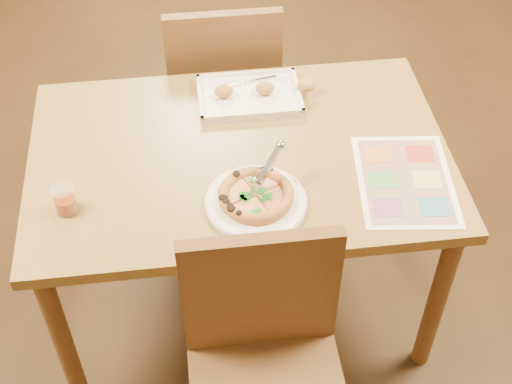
{
  "coord_description": "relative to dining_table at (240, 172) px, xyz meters",
  "views": [
    {
      "loc": [
        -0.15,
        -1.63,
        2.21
      ],
      "look_at": [
        0.02,
        -0.23,
        0.77
      ],
      "focal_mm": 50.0,
      "sensor_mm": 36.0,
      "label": 1
    }
  ],
  "objects": [
    {
      "name": "menu",
      "position": [
        0.48,
        -0.19,
        0.09
      ],
      "size": [
        0.32,
        0.42,
        0.0
      ],
      "primitive_type": "cube",
      "rotation": [
        0.0,
        0.0,
        -0.11
      ],
      "color": "white",
      "rests_on": "dining_table"
    },
    {
      "name": "plate",
      "position": [
        0.02,
        -0.23,
        0.09
      ],
      "size": [
        0.32,
        0.32,
        0.02
      ],
      "primitive_type": "cylinder",
      "rotation": [
        0.0,
        0.0,
        0.1
      ],
      "color": "white",
      "rests_on": "dining_table"
    },
    {
      "name": "chair_far",
      "position": [
        -0.0,
        0.6,
        -0.07
      ],
      "size": [
        0.42,
        0.42,
        0.47
      ],
      "rotation": [
        0.0,
        0.0,
        3.14
      ],
      "color": "brown",
      "rests_on": "ground"
    },
    {
      "name": "chair_near",
      "position": [
        0.0,
        -0.6,
        -0.07
      ],
      "size": [
        0.42,
        0.42,
        0.47
      ],
      "color": "brown",
      "rests_on": "ground"
    },
    {
      "name": "dining_table",
      "position": [
        0.0,
        0.0,
        0.0
      ],
      "size": [
        1.3,
        0.85,
        0.72
      ],
      "color": "olive",
      "rests_on": "ground"
    },
    {
      "name": "pizza",
      "position": [
        0.02,
        -0.22,
        0.11
      ],
      "size": [
        0.22,
        0.22,
        0.03
      ],
      "rotation": [
        0.0,
        0.0,
        0.38
      ],
      "color": "#BF7641",
      "rests_on": "plate"
    },
    {
      "name": "appetizer_tray",
      "position": [
        0.07,
        0.26,
        0.1
      ],
      "size": [
        0.39,
        0.24,
        0.06
      ],
      "rotation": [
        0.0,
        0.0,
        -0.01
      ],
      "color": "white",
      "rests_on": "dining_table"
    },
    {
      "name": "pizza_cutter",
      "position": [
        0.06,
        -0.18,
        0.17
      ],
      "size": [
        0.11,
        0.14,
        0.1
      ],
      "rotation": [
        0.0,
        0.0,
        0.91
      ],
      "color": "silver",
      "rests_on": "pizza"
    },
    {
      "name": "glass_tumbler",
      "position": [
        -0.51,
        -0.18,
        0.12
      ],
      "size": [
        0.07,
        0.07,
        0.09
      ],
      "rotation": [
        0.0,
        0.0,
        -0.04
      ],
      "color": "#8C2F0A",
      "rests_on": "dining_table"
    }
  ]
}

